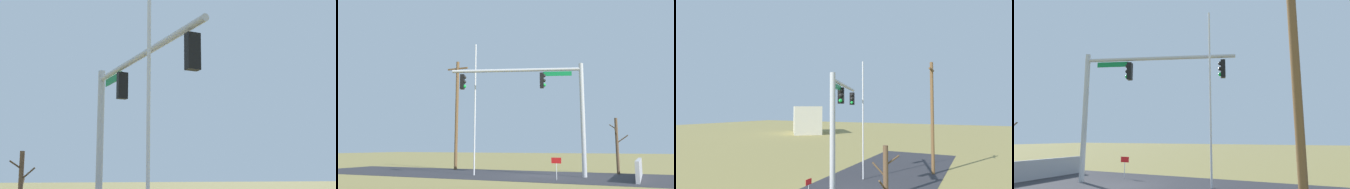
{
  "view_description": "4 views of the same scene",
  "coord_description": "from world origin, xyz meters",
  "views": [
    {
      "loc": [
        -14.87,
        -0.15,
        3.07
      ],
      "look_at": [
        -1.84,
        -2.08,
        5.32
      ],
      "focal_mm": 45.88,
      "sensor_mm": 36.0,
      "label": 1
    },
    {
      "loc": [
        6.36,
        -20.67,
        1.8
      ],
      "look_at": [
        -1.99,
        -1.05,
        5.18
      ],
      "focal_mm": 35.58,
      "sensor_mm": 36.0,
      "label": 2
    },
    {
      "loc": [
        14.56,
        6.7,
        5.21
      ],
      "look_at": [
        -1.7,
        -1.57,
        6.16
      ],
      "focal_mm": 29.05,
      "sensor_mm": 36.0,
      "label": 3
    },
    {
      "loc": [
        -8.41,
        11.46,
        2.37
      ],
      "look_at": [
        -2.38,
        -1.74,
        4.65
      ],
      "focal_mm": 29.12,
      "sensor_mm": 36.0,
      "label": 4
    }
  ],
  "objects": [
    {
      "name": "signal_mast",
      "position": [
        0.56,
        -0.67,
        4.99
      ],
      "size": [
        8.04,
        2.77,
        7.03
      ],
      "color": "#B2B5BA",
      "rests_on": "ground_plane"
    },
    {
      "name": "flagpole",
      "position": [
        -4.16,
        -1.23,
        4.38
      ],
      "size": [
        0.1,
        0.1,
        8.76
      ],
      "primitive_type": "cylinder",
      "color": "silver",
      "rests_on": "ground_plane"
    }
  ]
}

